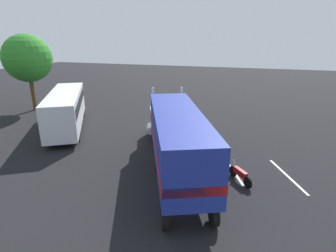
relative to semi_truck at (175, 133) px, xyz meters
name	(u,v)px	position (x,y,z in m)	size (l,w,h in m)	color
ground_plane	(165,137)	(5.62, 2.59, -2.52)	(120.00, 120.00, 0.00)	black
lane_stripe_near	(208,137)	(6.80, -0.91, -2.52)	(4.40, 0.16, 0.01)	silver
lane_stripe_mid	(231,168)	(1.44, -3.42, -2.52)	(4.40, 0.16, 0.01)	silver
lane_stripe_far	(287,176)	(1.47, -6.79, -2.52)	(4.40, 0.16, 0.01)	silver
semi_truck	(175,133)	(0.00, 0.00, 0.00)	(13.94, 8.10, 4.50)	silver
person_bystander	(215,152)	(1.66, -2.29, -1.63)	(0.35, 0.47, 1.63)	black
parked_bus	(66,107)	(4.91, 11.87, -0.46)	(10.67, 8.01, 3.40)	silver
motorcycle	(240,174)	(-0.18, -4.05, -2.04)	(1.70, 1.42, 1.12)	black
tree_right	(27,58)	(9.42, 19.99, 3.37)	(5.25, 5.25, 8.55)	brown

